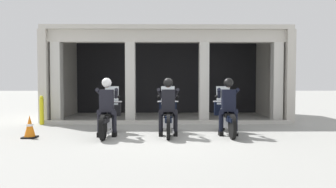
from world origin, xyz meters
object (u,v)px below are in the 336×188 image
object	(u,v)px
police_officer_left	(107,102)
motorcycle_right	(226,116)
motorcycle_left	(109,117)
police_officer_center	(168,102)
motorcycle_center	(168,116)
traffic_cone_flank	(30,127)
bollard_kerbside	(42,110)
police_officer_right	(228,102)

from	to	relation	value
police_officer_left	motorcycle_right	distance (m)	3.35
motorcycle_left	police_officer_center	world-z (taller)	police_officer_center
motorcycle_center	traffic_cone_flank	bearing A→B (deg)	-154.21
motorcycle_right	motorcycle_center	bearing A→B (deg)	-169.31
police_officer_center	traffic_cone_flank	world-z (taller)	police_officer_center
motorcycle_left	police_officer_left	bearing A→B (deg)	-77.55
motorcycle_center	motorcycle_right	bearing A→B (deg)	18.22
motorcycle_left	police_officer_left	world-z (taller)	police_officer_left
motorcycle_left	motorcycle_right	distance (m)	3.30
motorcycle_center	bollard_kerbside	xyz separation A→B (m)	(-4.35, 1.95, -0.00)
motorcycle_left	police_officer_right	bearing A→B (deg)	9.96
motorcycle_left	motorcycle_center	xyz separation A→B (m)	(1.65, 0.09, 0.00)
motorcycle_right	bollard_kerbside	size ratio (longest dim) A/B	2.03
traffic_cone_flank	bollard_kerbside	distance (m)	2.61
police_officer_left	police_officer_center	xyz separation A→B (m)	(1.65, 0.09, 0.00)
motorcycle_center	bollard_kerbside	distance (m)	4.77
traffic_cone_flank	police_officer_left	bearing A→B (deg)	5.23
police_officer_center	motorcycle_right	distance (m)	1.74
motorcycle_left	motorcycle_right	bearing A→B (deg)	14.88
motorcycle_right	traffic_cone_flank	world-z (taller)	motorcycle_right
motorcycle_right	police_officer_right	size ratio (longest dim) A/B	1.29
police_officer_center	motorcycle_right	world-z (taller)	police_officer_center
motorcycle_center	motorcycle_right	size ratio (longest dim) A/B	1.00
motorcycle_center	police_officer_right	xyz separation A→B (m)	(1.65, -0.25, 0.44)
bollard_kerbside	motorcycle_right	bearing A→B (deg)	-17.71
police_officer_left	police_officer_right	xyz separation A→B (m)	(3.30, 0.12, 0.00)
motorcycle_left	police_officer_center	xyz separation A→B (m)	(1.65, -0.19, 0.44)
motorcycle_center	police_officer_right	size ratio (longest dim) A/B	1.29
police_officer_center	police_officer_right	distance (m)	1.65
police_officer_center	traffic_cone_flank	distance (m)	3.71
police_officer_left	police_officer_center	distance (m)	1.65
motorcycle_center	motorcycle_right	world-z (taller)	same
motorcycle_right	traffic_cone_flank	bearing A→B (deg)	-164.08
motorcycle_center	motorcycle_left	bearing A→B (deg)	-159.72
police_officer_right	traffic_cone_flank	distance (m)	5.34
motorcycle_left	police_officer_left	xyz separation A→B (m)	(-0.00, -0.28, 0.44)
motorcycle_right	police_officer_right	world-z (taller)	police_officer_right
motorcycle_center	police_officer_center	xyz separation A→B (m)	(-0.00, -0.28, 0.44)
motorcycle_left	motorcycle_center	size ratio (longest dim) A/B	1.00
police_officer_left	police_officer_center	size ratio (longest dim) A/B	1.00
police_officer_right	traffic_cone_flank	xyz separation A→B (m)	(-5.30, -0.31, -0.65)
police_officer_left	motorcycle_right	bearing A→B (deg)	19.77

